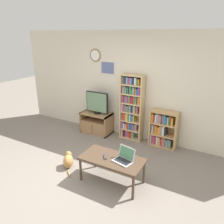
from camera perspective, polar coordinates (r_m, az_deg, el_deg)
The scene contains 10 objects.
ground_plane at distance 4.11m, azimuth -8.76°, elevation -18.02°, with size 18.00×18.00×0.00m, color gray.
wall_back at distance 5.36m, azimuth 5.38°, elevation 6.67°, with size 6.63×0.09×2.60m.
tv_stand at distance 5.83m, azimuth -4.10°, elevation -2.82°, with size 0.80×0.45×0.55m.
television at distance 5.61m, azimuth -3.93°, elevation 2.39°, with size 0.62×0.18×0.57m.
bookshelf_tall at distance 5.33m, azimuth 5.09°, elevation 1.24°, with size 0.57×0.24×1.63m.
bookshelf_short at distance 5.20m, azimuth 13.07°, elevation -4.38°, with size 0.63×0.28×0.87m.
coffee_table at distance 3.88m, azimuth -0.01°, elevation -12.58°, with size 1.11×0.56×0.48m.
laptop at distance 3.76m, azimuth 3.23°, elevation -11.85°, with size 0.37×0.32×0.23m.
remote_near_laptop at distance 3.88m, azimuth -1.83°, elevation -11.58°, with size 0.13×0.15×0.02m.
cat at distance 4.52m, azimuth -11.35°, elevation -12.28°, with size 0.42×0.45×0.31m.
Camera 1 is at (2.08, -2.52, 2.49)m, focal length 35.00 mm.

